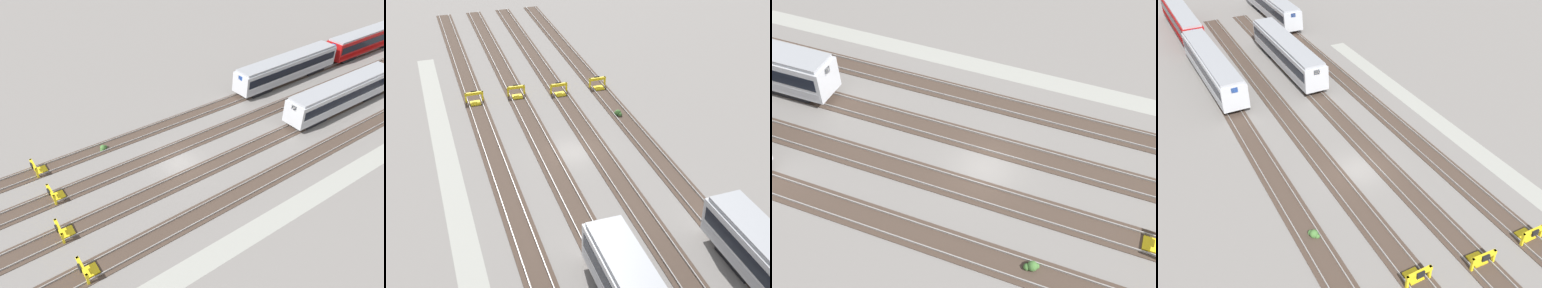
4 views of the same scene
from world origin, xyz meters
TOP-DOWN VIEW (x-y plane):
  - ground_plane at (0.00, 0.00)m, footprint 400.00×400.00m
  - service_walkway at (0.00, -11.17)m, footprint 54.00×2.00m
  - rail_track_nearest at (0.00, -6.98)m, footprint 90.00×2.23m
  - rail_track_near_inner at (0.00, -2.33)m, footprint 90.00×2.24m
  - rail_track_middle at (0.00, 2.33)m, footprint 90.00×2.24m
  - rail_track_far_inner at (0.00, 6.98)m, footprint 90.00×2.23m
  - subway_car_front_row_leftmost at (41.74, -7.00)m, footprint 18.03×3.01m
  - subway_car_front_row_left_inner at (22.89, 6.97)m, footprint 18.07×3.29m
  - subway_car_front_row_centre at (41.77, 7.03)m, footprint 18.03×3.05m
  - subway_car_front_row_right_inner at (22.89, -2.31)m, footprint 18.02×2.94m
  - bumper_stop_nearest_track at (-12.90, -6.98)m, footprint 1.34×2.00m
  - bumper_stop_near_inner_track at (-13.05, -2.34)m, footprint 1.37×2.01m
  - bumper_stop_middle_track at (-12.19, 2.33)m, footprint 1.36×2.00m
  - weed_clump at (-5.43, 6.67)m, footprint 0.92×0.70m

SIDE VIEW (x-z plane):
  - ground_plane at x=0.00m, z-range 0.00..0.00m
  - service_walkway at x=0.00m, z-range 0.00..0.01m
  - rail_track_nearest at x=0.00m, z-range -0.06..0.15m
  - rail_track_near_inner at x=0.00m, z-range -0.06..0.15m
  - rail_track_middle at x=0.00m, z-range -0.06..0.15m
  - rail_track_far_inner at x=0.00m, z-range -0.06..0.15m
  - weed_clump at x=-5.43m, z-range -0.08..0.56m
  - bumper_stop_nearest_track at x=-12.90m, z-range -0.10..1.12m
  - bumper_stop_near_inner_track at x=-13.05m, z-range -0.10..1.12m
  - bumper_stop_middle_track at x=-12.19m, z-range -0.10..1.12m
  - subway_car_front_row_leftmost at x=41.74m, z-range 0.19..3.89m
  - subway_car_front_row_left_inner at x=22.89m, z-range 0.19..3.89m
  - subway_car_front_row_centre at x=41.77m, z-range 0.19..3.89m
  - subway_car_front_row_right_inner at x=22.89m, z-range 0.19..3.89m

